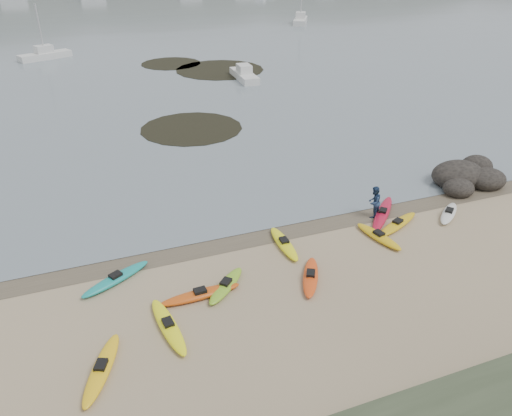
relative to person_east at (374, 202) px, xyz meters
name	(u,v)px	position (x,y,z in m)	size (l,w,h in m)	color
ground	(256,232)	(-6.95, 0.80, -0.95)	(600.00, 600.00, 0.00)	tan
wet_sand	(258,234)	(-6.95, 0.50, -0.95)	(60.00, 60.00, 0.00)	brown
kayaks	(286,263)	(-6.74, -2.76, -0.78)	(22.55, 10.14, 0.34)	teal
person_east	(374,202)	(0.00, 0.00, 0.00)	(0.92, 0.72, 1.90)	navy
rock_cluster	(467,180)	(8.28, 1.66, -0.71)	(5.30, 3.90, 1.80)	black
kelp_mats	(200,81)	(-1.14, 33.55, -0.92)	(18.32, 33.16, 0.04)	black
moored_boats	(119,20)	(-3.94, 81.33, -0.39)	(98.32, 93.65, 1.29)	silver
far_hills	(178,20)	(32.42, 194.77, -16.88)	(550.00, 135.00, 80.00)	#384235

